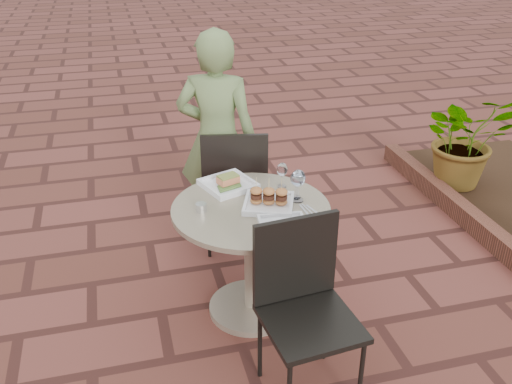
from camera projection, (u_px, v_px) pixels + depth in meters
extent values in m
plane|color=brown|center=(290.00, 292.00, 3.70)|extent=(60.00, 60.00, 0.00)
cylinder|color=gray|center=(251.00, 307.00, 3.54)|extent=(0.52, 0.52, 0.04)
cylinder|color=gray|center=(251.00, 263.00, 3.39)|extent=(0.08, 0.08, 0.70)
cylinder|color=tan|center=(251.00, 209.00, 3.22)|extent=(0.90, 0.90, 0.03)
cube|color=black|center=(235.00, 187.00, 4.05)|extent=(0.52, 0.52, 0.03)
cube|color=black|center=(235.00, 167.00, 3.76)|extent=(0.44, 0.12, 0.46)
cylinder|color=black|center=(260.00, 203.00, 4.33)|extent=(0.02, 0.02, 0.44)
cylinder|color=black|center=(210.00, 204.00, 4.32)|extent=(0.02, 0.02, 0.44)
cylinder|color=black|center=(263.00, 228.00, 3.99)|extent=(0.02, 0.02, 0.44)
cylinder|color=black|center=(209.00, 230.00, 3.98)|extent=(0.02, 0.02, 0.44)
cube|color=black|center=(311.00, 323.00, 2.75)|extent=(0.48, 0.48, 0.03)
cube|color=black|center=(295.00, 258.00, 2.81)|extent=(0.44, 0.08, 0.46)
cylinder|color=black|center=(361.00, 376.00, 2.76)|extent=(0.02, 0.02, 0.44)
cylinder|color=black|center=(260.00, 344.00, 2.96)|extent=(0.02, 0.02, 0.44)
cylinder|color=black|center=(326.00, 327.00, 3.08)|extent=(0.02, 0.02, 0.44)
imported|color=#5C723E|center=(217.00, 140.00, 3.99)|extent=(0.66, 0.56, 1.55)
cube|color=white|center=(228.00, 186.00, 3.43)|extent=(0.36, 0.36, 0.01)
cube|color=#DB784D|center=(228.00, 180.00, 3.42)|extent=(0.14, 0.12, 0.04)
cube|color=olive|center=(228.00, 176.00, 3.40)|extent=(0.14, 0.11, 0.01)
cube|color=white|center=(269.00, 205.00, 3.22)|extent=(0.35, 0.35, 0.01)
cube|color=white|center=(284.00, 228.00, 3.00)|extent=(0.27, 0.27, 0.01)
ellipsoid|color=#CC5474|center=(280.00, 232.00, 2.93)|extent=(0.05, 0.04, 0.02)
cylinder|color=white|center=(297.00, 200.00, 3.28)|extent=(0.07, 0.07, 0.00)
cylinder|color=white|center=(298.00, 193.00, 3.26)|extent=(0.01, 0.01, 0.09)
ellipsoid|color=white|center=(298.00, 178.00, 3.22)|extent=(0.08, 0.08, 0.10)
cylinder|color=white|center=(298.00, 179.00, 3.22)|extent=(0.06, 0.06, 0.05)
cylinder|color=white|center=(282.00, 186.00, 3.44)|extent=(0.06, 0.06, 0.00)
cylinder|color=white|center=(282.00, 181.00, 3.42)|extent=(0.01, 0.01, 0.07)
ellipsoid|color=white|center=(282.00, 169.00, 3.39)|extent=(0.07, 0.07, 0.08)
cylinder|color=white|center=(296.00, 197.00, 3.31)|extent=(0.06, 0.06, 0.00)
cylinder|color=white|center=(296.00, 191.00, 3.29)|extent=(0.01, 0.01, 0.07)
ellipsoid|color=white|center=(296.00, 179.00, 3.25)|extent=(0.07, 0.07, 0.09)
cylinder|color=silver|center=(201.00, 207.00, 3.16)|extent=(0.07, 0.07, 0.05)
cube|color=brown|center=(481.00, 227.00, 4.29)|extent=(0.12, 3.00, 0.15)
imported|color=#33662D|center=(466.00, 139.00, 4.80)|extent=(0.80, 0.71, 0.84)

